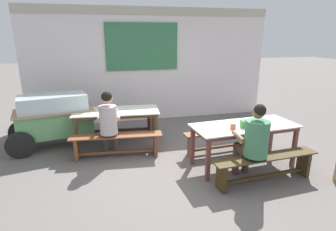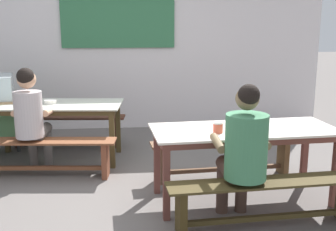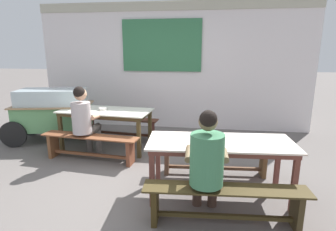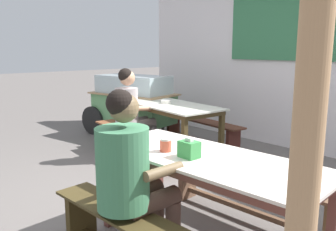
# 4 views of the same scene
# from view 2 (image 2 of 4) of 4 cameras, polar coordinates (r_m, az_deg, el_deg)

# --- Properties ---
(ground_plane) EXTENTS (40.00, 40.00, 0.00)m
(ground_plane) POSITION_cam_2_polar(r_m,az_deg,el_deg) (4.33, -3.87, -10.85)
(ground_plane) COLOR #635D59
(backdrop_wall) EXTENTS (6.20, 0.23, 2.84)m
(backdrop_wall) POSITION_cam_2_polar(r_m,az_deg,el_deg) (6.85, -4.80, 10.65)
(backdrop_wall) COLOR silver
(backdrop_wall) RESTS_ON ground_plane
(dining_table_far) EXTENTS (1.73, 0.89, 0.73)m
(dining_table_far) POSITION_cam_2_polar(r_m,az_deg,el_deg) (5.40, -15.30, 0.82)
(dining_table_far) COLOR silver
(dining_table_far) RESTS_ON ground_plane
(dining_table_near) EXTENTS (1.82, 0.85, 0.73)m
(dining_table_near) POSITION_cam_2_polar(r_m,az_deg,el_deg) (4.07, 10.39, -2.73)
(dining_table_near) COLOR silver
(dining_table_near) RESTS_ON ground_plane
(bench_far_back) EXTENTS (1.64, 0.42, 0.43)m
(bench_far_back) POSITION_cam_2_polar(r_m,az_deg,el_deg) (6.06, -13.63, -1.44)
(bench_far_back) COLOR #512B1E
(bench_far_back) RESTS_ON ground_plane
(bench_far_front) EXTENTS (1.68, 0.43, 0.43)m
(bench_far_front) POSITION_cam_2_polar(r_m,az_deg,el_deg) (4.93, -16.86, -4.93)
(bench_far_front) COLOR brown
(bench_far_front) RESTS_ON ground_plane
(bench_near_back) EXTENTS (1.67, 0.37, 0.43)m
(bench_near_back) POSITION_cam_2_polar(r_m,az_deg,el_deg) (4.73, 7.72, -5.15)
(bench_near_back) COLOR brown
(bench_near_back) RESTS_ON ground_plane
(bench_near_front) EXTENTS (1.73, 0.40, 0.43)m
(bench_near_front) POSITION_cam_2_polar(r_m,az_deg,el_deg) (3.66, 13.42, -10.97)
(bench_near_front) COLOR #403419
(bench_near_front) RESTS_ON ground_plane
(person_near_front) EXTENTS (0.46, 0.60, 1.26)m
(person_near_front) POSITION_cam_2_polar(r_m,az_deg,el_deg) (3.50, 10.33, -4.54)
(person_near_front) COLOR #4E372D
(person_near_front) RESTS_ON ground_plane
(person_left_back_turned) EXTENTS (0.44, 0.58, 1.25)m
(person_left_back_turned) POSITION_cam_2_polar(r_m,az_deg,el_deg) (4.93, -18.33, 0.02)
(person_left_back_turned) COLOR #5F5955
(person_left_back_turned) RESTS_ON ground_plane
(tissue_box) EXTENTS (0.14, 0.11, 0.14)m
(tissue_box) POSITION_cam_2_polar(r_m,az_deg,el_deg) (3.91, 10.08, -1.31)
(tissue_box) COLOR #388E45
(tissue_box) RESTS_ON dining_table_near
(condiment_jar) EXTENTS (0.09, 0.09, 0.10)m
(condiment_jar) POSITION_cam_2_polar(r_m,az_deg,el_deg) (3.84, 6.87, -1.66)
(condiment_jar) COLOR #D3533B
(condiment_jar) RESTS_ON dining_table_near
(soup_bowl) EXTENTS (0.15, 0.15, 0.05)m
(soup_bowl) POSITION_cam_2_polar(r_m,az_deg,el_deg) (5.38, -15.83, 1.81)
(soup_bowl) COLOR silver
(soup_bowl) RESTS_ON dining_table_far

